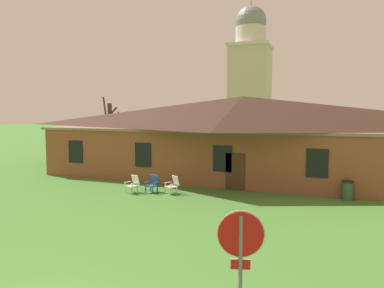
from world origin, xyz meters
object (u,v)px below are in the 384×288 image
(stop_sign, at_px, (241,258))
(lawn_chair_near_door, at_px, (153,183))
(lawn_chair_by_porch, at_px, (133,184))
(trash_bin, at_px, (347,190))
(lawn_chair_left_end, at_px, (173,184))

(stop_sign, height_order, lawn_chair_near_door, stop_sign)
(lawn_chair_by_porch, xyz_separation_m, lawn_chair_near_door, (0.97, 0.48, 0.00))
(lawn_chair_by_porch, height_order, trash_bin, trash_bin)
(lawn_chair_near_door, bearing_deg, stop_sign, -56.96)
(lawn_chair_by_porch, distance_m, lawn_chair_left_end, 2.21)
(stop_sign, height_order, lawn_chair_left_end, stop_sign)
(lawn_chair_left_end, bearing_deg, lawn_chair_by_porch, -163.99)
(lawn_chair_by_porch, height_order, lawn_chair_near_door, same)
(lawn_chair_by_porch, bearing_deg, lawn_chair_left_end, 16.01)
(stop_sign, xyz_separation_m, lawn_chair_left_end, (-6.50, 11.91, -1.50))
(lawn_chair_by_porch, xyz_separation_m, lawn_chair_left_end, (2.13, 0.61, 0.00))
(stop_sign, bearing_deg, lawn_chair_by_porch, 127.36)
(lawn_chair_by_porch, bearing_deg, trash_bin, 12.05)
(lawn_chair_left_end, xyz_separation_m, trash_bin, (8.81, 1.72, -0.00))
(lawn_chair_near_door, xyz_separation_m, lawn_chair_left_end, (1.16, 0.13, 0.00))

